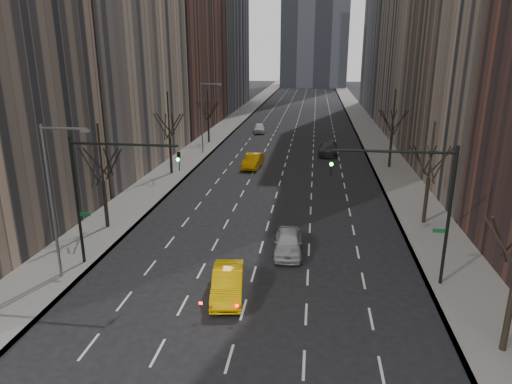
% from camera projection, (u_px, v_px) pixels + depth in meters
% --- Properties ---
extents(sidewalk_left, '(4.50, 320.00, 0.15)m').
position_uv_depth(sidewalk_left, '(230.00, 124.00, 83.96)').
color(sidewalk_left, slate).
rests_on(sidewalk_left, ground).
extents(sidewalk_right, '(4.50, 320.00, 0.15)m').
position_uv_depth(sidewalk_right, '(365.00, 127.00, 80.95)').
color(sidewalk_right, slate).
rests_on(sidewalk_right, ground).
extents(tree_lw_b, '(3.36, 3.50, 7.82)m').
position_uv_depth(tree_lw_b, '(103.00, 181.00, 33.58)').
color(tree_lw_b, black).
rests_on(tree_lw_b, ground).
extents(tree_lw_c, '(3.36, 3.50, 8.74)m').
position_uv_depth(tree_lw_c, '(170.00, 138.00, 48.64)').
color(tree_lw_c, black).
rests_on(tree_lw_c, ground).
extents(tree_lw_d, '(3.36, 3.50, 7.36)m').
position_uv_depth(tree_lw_d, '(208.00, 119.00, 65.84)').
color(tree_lw_d, black).
rests_on(tree_lw_d, ground).
extents(tree_rw_b, '(3.36, 3.50, 7.82)m').
position_uv_depth(tree_rw_b, '(428.00, 178.00, 34.42)').
color(tree_rw_b, black).
rests_on(tree_rw_b, ground).
extents(tree_rw_c, '(3.36, 3.50, 8.74)m').
position_uv_depth(tree_rw_c, '(392.00, 133.00, 51.39)').
color(tree_rw_c, black).
rests_on(tree_rw_c, ground).
extents(traffic_mast_left, '(6.69, 0.39, 8.00)m').
position_uv_depth(traffic_mast_left, '(101.00, 181.00, 27.01)').
color(traffic_mast_left, black).
rests_on(traffic_mast_left, ground).
extents(traffic_mast_right, '(6.69, 0.39, 8.00)m').
position_uv_depth(traffic_mast_right, '(419.00, 193.00, 24.78)').
color(traffic_mast_right, black).
rests_on(traffic_mast_right, ground).
extents(streetlight_near, '(2.83, 0.22, 9.00)m').
position_uv_depth(streetlight_near, '(55.00, 188.00, 25.29)').
color(streetlight_near, slate).
rests_on(streetlight_near, ground).
extents(streetlight_far, '(2.83, 0.22, 9.00)m').
position_uv_depth(streetlight_far, '(204.00, 110.00, 58.46)').
color(streetlight_far, slate).
rests_on(streetlight_far, ground).
extents(taxi_sedan, '(2.23, 4.83, 1.53)m').
position_uv_depth(taxi_sedan, '(228.00, 283.00, 24.87)').
color(taxi_sedan, '#F1B605').
rests_on(taxi_sedan, ground).
extents(silver_sedan_ahead, '(1.97, 4.57, 1.54)m').
position_uv_depth(silver_sedan_ahead, '(288.00, 242.00, 30.15)').
color(silver_sedan_ahead, '#AFB1B7').
rests_on(silver_sedan_ahead, ground).
extents(far_taxi, '(2.12, 5.04, 1.62)m').
position_uv_depth(far_taxi, '(253.00, 161.00, 52.45)').
color(far_taxi, orange).
rests_on(far_taxi, ground).
extents(far_suv_grey, '(2.56, 5.93, 1.70)m').
position_uv_depth(far_suv_grey, '(328.00, 148.00, 59.28)').
color(far_suv_grey, '#313136').
rests_on(far_suv_grey, ground).
extents(far_car_white, '(2.30, 4.60, 1.50)m').
position_uv_depth(far_car_white, '(259.00, 128.00, 75.22)').
color(far_car_white, white).
rests_on(far_car_white, ground).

